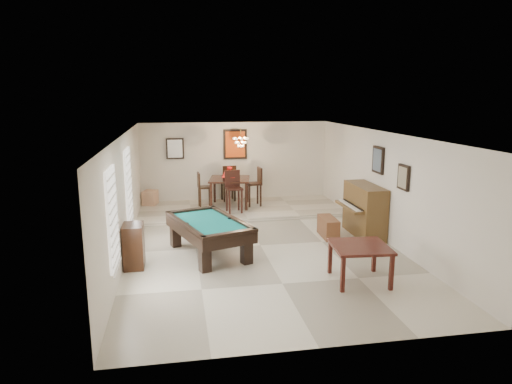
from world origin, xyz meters
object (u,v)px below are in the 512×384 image
object	(u,v)px
upright_piano	(359,210)
flower_vase	(229,170)
pool_table	(209,238)
dining_chair_north	(228,183)
corner_bench	(150,198)
chandelier	(241,139)
dining_chair_west	(205,190)
piano_bench	(328,227)
apothecary_chest	(134,246)
square_table	(359,263)
dining_chair_south	(234,192)
dining_table	(230,190)
dining_chair_east	(254,187)

from	to	relation	value
upright_piano	flower_vase	world-z (taller)	flower_vase
pool_table	dining_chair_north	bearing A→B (deg)	59.45
upright_piano	dining_chair_north	xyz separation A→B (m)	(-2.82, 3.87, 0.06)
dining_chair_north	corner_bench	xyz separation A→B (m)	(-2.44, -0.14, -0.36)
flower_vase	chandelier	distance (m)	1.06
dining_chair_north	dining_chair_west	size ratio (longest dim) A/B	1.08
piano_bench	apothecary_chest	world-z (taller)	apothecary_chest
square_table	apothecary_chest	size ratio (longest dim) A/B	1.14
upright_piano	pool_table	bearing A→B (deg)	-168.48
pool_table	dining_chair_south	bearing A→B (deg)	54.12
apothecary_chest	dining_table	xyz separation A→B (m)	(2.47, 4.37, 0.16)
flower_vase	dining_chair_south	xyz separation A→B (m)	(0.04, -0.76, -0.51)
piano_bench	dining_chair_north	bearing A→B (deg)	117.80
dining_chair_north	dining_chair_east	distance (m)	1.06
dining_chair_south	dining_chair_east	xyz separation A→B (m)	(0.69, 0.71, -0.01)
square_table	chandelier	xyz separation A→B (m)	(-1.45, 5.58, 1.85)
square_table	dining_chair_south	bearing A→B (deg)	108.65
upright_piano	corner_bench	world-z (taller)	upright_piano
square_table	dining_table	size ratio (longest dim) A/B	0.87
square_table	dining_chair_south	distance (m)	5.38
square_table	upright_piano	distance (m)	2.97
chandelier	piano_bench	bearing A→B (deg)	-57.92
dining_table	dining_chair_west	bearing A→B (deg)	-179.46
piano_bench	flower_vase	xyz separation A→B (m)	(-2.08, 3.10, 0.98)
dining_chair_north	dining_chair_west	world-z (taller)	dining_chair_north
chandelier	square_table	bearing A→B (deg)	-75.44
square_table	piano_bench	distance (m)	2.77
upright_piano	dining_table	bearing A→B (deg)	132.59
square_table	flower_vase	distance (m)	6.17
square_table	upright_piano	xyz separation A→B (m)	(1.10, 2.74, 0.28)
dining_table	flower_vase	xyz separation A→B (m)	(-0.00, 0.00, 0.62)
pool_table	dining_chair_west	size ratio (longest dim) A/B	2.10
apothecary_chest	dining_table	world-z (taller)	dining_table
piano_bench	corner_bench	world-z (taller)	corner_bench
upright_piano	piano_bench	world-z (taller)	upright_piano
square_table	dining_chair_east	bearing A→B (deg)	100.05
dining_table	dining_chair_north	xyz separation A→B (m)	(0.04, 0.76, 0.09)
pool_table	dining_chair_south	distance (m)	3.28
piano_bench	corner_bench	bearing A→B (deg)	140.23
upright_piano	flower_vase	size ratio (longest dim) A/B	6.04
dining_table	dining_chair_east	size ratio (longest dim) A/B	1.01
dining_chair_east	corner_bench	bearing A→B (deg)	-107.54
piano_bench	dining_table	world-z (taller)	dining_table
flower_vase	corner_bench	distance (m)	2.64
dining_chair_east	dining_chair_north	bearing A→B (deg)	-145.21
pool_table	dining_chair_west	distance (m)	3.88
pool_table	dining_chair_south	xyz separation A→B (m)	(0.95, 3.12, 0.35)
chandelier	dining_chair_east	bearing A→B (deg)	28.19
dining_chair_east	chandelier	world-z (taller)	chandelier
dining_chair_west	piano_bench	bearing A→B (deg)	-141.43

